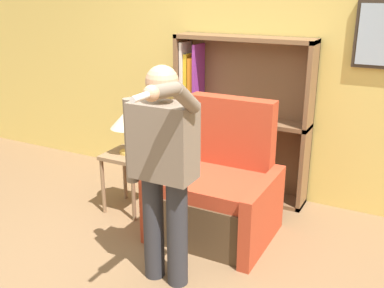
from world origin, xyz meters
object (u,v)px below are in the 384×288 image
Objects in this scene: armchair at (218,193)px; person_standing at (163,165)px; bookcase at (227,120)px; side_table at (128,164)px; table_lamp at (126,121)px.

person_standing reaches higher than armchair.
bookcase reaches higher than armchair.
armchair is 1.00m from person_standing.
bookcase is at bearing 108.72° from armchair.
armchair is at bearing 1.03° from side_table.
bookcase is 1.02× the size of person_standing.
bookcase is 0.97m from armchair.
person_standing is at bearing -42.41° from table_lamp.
table_lamp is (-0.89, 0.81, -0.02)m from person_standing.
bookcase is at bearing 52.47° from side_table.
side_table is 1.42× the size of table_lamp.
side_table is at bearing -116.57° from table_lamp.
bookcase is 2.80× the size of side_table.
side_table is (-0.89, 0.81, -0.44)m from person_standing.
person_standing is at bearing -42.41° from side_table.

